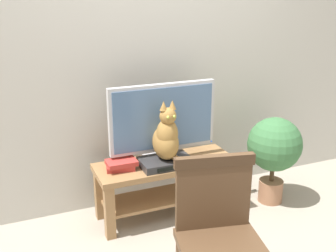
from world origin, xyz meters
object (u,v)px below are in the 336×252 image
at_px(cat, 167,137).
at_px(tv_stand, 166,178).
at_px(potted_plant, 274,148).
at_px(media_box, 166,162).
at_px(tv, 163,120).
at_px(book_stack, 121,165).
at_px(wooden_chair, 219,231).

bearing_deg(cat, tv_stand, 73.17).
xyz_separation_m(cat, potted_plant, (0.94, -0.07, -0.21)).
xyz_separation_m(tv_stand, media_box, (-0.02, -0.06, 0.16)).
height_order(tv, potted_plant, tv).
height_order(tv_stand, book_stack, book_stack).
height_order(tv_stand, media_box, media_box).
xyz_separation_m(tv, wooden_chair, (-0.16, -1.17, -0.24)).
relative_size(tv, wooden_chair, 0.92).
bearing_deg(tv_stand, cat, -106.83).
bearing_deg(media_box, wooden_chair, -97.55).
height_order(tv_stand, tv, tv).
height_order(tv_stand, cat, cat).
height_order(media_box, cat, cat).
distance_m(wooden_chair, potted_plant, 1.45).
relative_size(media_box, cat, 0.84).
xyz_separation_m(tv_stand, book_stack, (-0.36, 0.00, 0.18)).
relative_size(tv_stand, media_box, 2.80).
relative_size(cat, book_stack, 1.99).
relative_size(tv_stand, book_stack, 4.71).
xyz_separation_m(media_box, wooden_chair, (-0.14, -1.06, 0.06)).
bearing_deg(media_box, book_stack, 169.93).
height_order(cat, book_stack, cat).
relative_size(wooden_chair, potted_plant, 1.23).
xyz_separation_m(wooden_chair, potted_plant, (1.08, 0.97, -0.06)).
relative_size(wooden_chair, book_stack, 3.94).
distance_m(tv_stand, cat, 0.38).
relative_size(tv_stand, wooden_chair, 1.19).
bearing_deg(tv, cat, -100.47).
distance_m(tv, cat, 0.16).
xyz_separation_m(tv_stand, cat, (-0.02, -0.08, 0.37)).
bearing_deg(cat, wooden_chair, -97.72).
height_order(tv, book_stack, tv).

